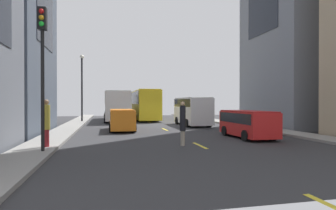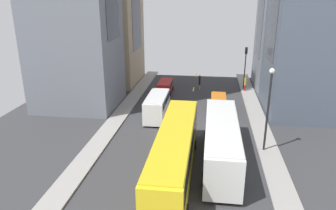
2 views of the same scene
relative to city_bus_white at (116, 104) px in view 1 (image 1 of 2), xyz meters
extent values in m
plane|color=#333335|center=(3.37, -7.78, -2.01)|extent=(40.83, 40.83, 0.00)
cube|color=gray|center=(-4.14, -7.78, -1.93)|extent=(1.82, 44.00, 0.15)
cube|color=gray|center=(10.87, -7.78, -1.93)|extent=(1.82, 44.00, 0.15)
cube|color=yellow|center=(3.37, -20.38, -2.00)|extent=(0.16, 2.00, 0.01)
cube|color=yellow|center=(3.37, -11.98, -2.00)|extent=(0.16, 2.00, 0.01)
cube|color=yellow|center=(3.37, -3.58, -2.00)|extent=(0.16, 2.00, 0.01)
cube|color=yellow|center=(3.37, 4.82, -2.00)|extent=(0.16, 2.00, 0.01)
cube|color=yellow|center=(3.37, 13.22, -2.00)|extent=(0.16, 2.00, 0.01)
cube|color=silver|center=(0.00, 0.00, -0.23)|extent=(2.55, 11.94, 3.00)
cube|color=black|center=(0.00, 0.00, 0.62)|extent=(2.60, 10.99, 1.20)
cube|color=beige|center=(0.00, 0.00, 1.31)|extent=(2.45, 11.47, 0.08)
cylinder|color=black|center=(-1.17, 3.70, -1.51)|extent=(0.46, 1.00, 1.00)
cylinder|color=black|center=(1.17, 3.70, -1.51)|extent=(0.46, 1.00, 1.00)
cylinder|color=black|center=(-1.17, -3.70, -1.51)|extent=(0.46, 1.00, 1.00)
cylinder|color=black|center=(1.17, -3.70, -1.51)|extent=(0.46, 1.00, 1.00)
cube|color=yellow|center=(3.41, 2.65, -0.15)|extent=(2.45, 14.43, 3.30)
cube|color=black|center=(3.41, 2.65, 0.71)|extent=(2.50, 13.28, 1.48)
cube|color=gold|center=(3.41, 2.65, 1.54)|extent=(2.35, 13.86, 0.08)
cylinder|color=black|center=(2.29, 7.12, -1.63)|extent=(0.44, 0.76, 0.76)
cylinder|color=black|center=(4.54, 7.12, -1.63)|extent=(0.44, 0.76, 0.76)
cylinder|color=black|center=(2.29, -1.83, -1.63)|extent=(0.44, 0.76, 0.76)
cylinder|color=black|center=(4.54, -1.83, -1.63)|extent=(0.44, 0.76, 0.76)
cube|color=white|center=(6.65, -8.72, -0.66)|extent=(2.05, 5.80, 2.30)
cube|color=black|center=(6.65, -8.72, 0.09)|extent=(2.09, 5.34, 0.69)
cube|color=silver|center=(6.65, -8.72, 0.53)|extent=(1.97, 5.57, 0.08)
cylinder|color=black|center=(5.71, -6.92, -1.65)|extent=(0.37, 0.72, 0.72)
cylinder|color=black|center=(7.59, -6.92, -1.65)|extent=(0.37, 0.72, 0.72)
cylinder|color=black|center=(5.71, -10.52, -1.65)|extent=(0.37, 0.72, 0.72)
cylinder|color=black|center=(7.59, -10.52, -1.65)|extent=(0.37, 0.72, 0.72)
cube|color=red|center=(7.12, -18.15, -1.15)|extent=(1.72, 4.34, 1.38)
cube|color=black|center=(7.12, -18.15, -0.80)|extent=(1.76, 3.99, 0.58)
cube|color=#A91A1A|center=(7.12, -18.15, -0.42)|extent=(1.65, 4.17, 0.08)
cylinder|color=black|center=(6.33, -16.80, -1.70)|extent=(0.31, 0.62, 0.62)
cylinder|color=black|center=(7.91, -16.80, -1.70)|extent=(0.31, 0.62, 0.62)
cylinder|color=black|center=(6.33, -19.49, -1.70)|extent=(0.31, 0.62, 0.62)
cylinder|color=black|center=(7.91, -19.49, -1.70)|extent=(0.31, 0.62, 0.62)
cube|color=orange|center=(0.00, -12.03, -1.16)|extent=(1.72, 4.67, 1.35)
cube|color=black|center=(0.00, -12.03, -0.82)|extent=(1.76, 4.29, 0.57)
cube|color=#BE6115|center=(0.00, -12.03, -0.45)|extent=(1.65, 4.48, 0.08)
cylinder|color=black|center=(-0.79, -10.58, -1.70)|extent=(0.31, 0.62, 0.62)
cylinder|color=black|center=(0.80, -10.58, -1.70)|extent=(0.31, 0.62, 0.62)
cylinder|color=black|center=(-0.79, -13.47, -1.70)|extent=(0.31, 0.62, 0.62)
cylinder|color=black|center=(0.80, -13.47, -1.70)|extent=(0.31, 0.62, 0.62)
cylinder|color=gray|center=(2.53, -20.23, -1.65)|extent=(0.22, 0.22, 0.73)
cylinder|color=black|center=(2.53, -20.23, -0.67)|extent=(0.29, 0.29, 1.23)
sphere|color=tan|center=(2.53, -20.23, 0.05)|extent=(0.20, 0.20, 0.20)
cylinder|color=maroon|center=(-3.71, -20.14, -1.47)|extent=(0.24, 0.24, 0.77)
cylinder|color=gold|center=(-3.71, -20.14, -0.54)|extent=(0.32, 0.32, 1.10)
sphere|color=#8C6647|center=(-3.71, -20.14, 0.13)|extent=(0.24, 0.24, 0.24)
cylinder|color=black|center=(-3.63, -21.24, 0.59)|extent=(0.14, 0.14, 4.90)
cube|color=black|center=(-3.63, -21.24, 3.49)|extent=(0.32, 0.32, 0.90)
sphere|color=red|center=(-3.63, -21.42, 3.74)|extent=(0.20, 0.20, 0.20)
sphere|color=orange|center=(-3.63, -21.42, 3.49)|extent=(0.20, 0.20, 0.20)
sphere|color=green|center=(-3.63, -21.42, 3.24)|extent=(0.20, 0.20, 0.20)
cylinder|color=black|center=(-3.73, -2.24, 1.51)|extent=(0.18, 0.18, 6.74)
sphere|color=silver|center=(-3.73, -2.24, 5.06)|extent=(0.44, 0.44, 0.44)
camera|label=1|loc=(-1.08, -33.26, 0.09)|focal=29.57mm
camera|label=2|loc=(1.13, 23.51, 10.86)|focal=34.39mm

